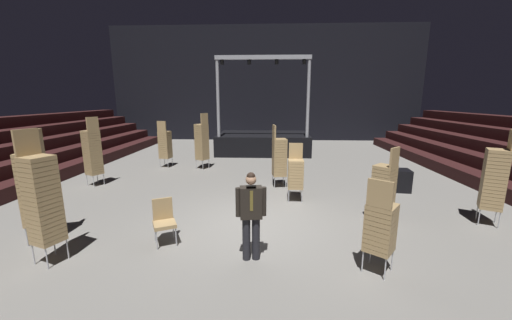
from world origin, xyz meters
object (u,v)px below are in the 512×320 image
at_px(chair_stack_aisle_right, 34,187).
at_px(chair_stack_rear_right, 202,141).
at_px(stage_riser, 263,142).
at_px(equipment_road_case, 395,180).
at_px(chair_stack_mid_right, 384,185).
at_px(man_with_tie, 251,211).
at_px(chair_stack_mid_centre, 165,144).
at_px(chair_stack_front_left, 380,226).
at_px(chair_stack_aisle_left, 296,173).
at_px(chair_stack_mid_left, 279,156).
at_px(loose_chair_near_man, 164,219).
at_px(chair_stack_rear_centre, 494,178).
at_px(chair_stack_front_right, 42,199).
at_px(chair_stack_rear_left, 92,152).

bearing_deg(chair_stack_aisle_right, chair_stack_rear_right, -35.63).
bearing_deg(stage_riser, equipment_road_case, -56.94).
relative_size(chair_stack_mid_right, chair_stack_aisle_right, 0.79).
bearing_deg(man_with_tie, chair_stack_mid_centre, -68.11).
bearing_deg(stage_riser, chair_stack_mid_centre, -137.39).
height_order(chair_stack_front_left, equipment_road_case, chair_stack_front_left).
height_order(chair_stack_mid_right, chair_stack_aisle_left, chair_stack_mid_right).
distance_m(chair_stack_mid_left, loose_chair_near_man, 4.88).
bearing_deg(chair_stack_mid_left, chair_stack_front_left, 7.53).
relative_size(chair_stack_rear_right, equipment_road_case, 2.66).
relative_size(man_with_tie, chair_stack_rear_centre, 0.74).
bearing_deg(chair_stack_mid_right, chair_stack_mid_centre, 98.59).
distance_m(chair_stack_mid_left, chair_stack_rear_centre, 5.73).
bearing_deg(chair_stack_front_right, chair_stack_aisle_left, 146.92).
relative_size(chair_stack_front_left, chair_stack_mid_right, 0.91).
bearing_deg(chair_stack_front_right, man_with_tie, 114.34).
xyz_separation_m(stage_riser, chair_stack_mid_right, (3.17, -9.48, 0.34)).
height_order(chair_stack_front_right, chair_stack_aisle_right, chair_stack_front_right).
distance_m(chair_stack_front_left, chair_stack_mid_left, 5.27).
distance_m(chair_stack_mid_centre, chair_stack_aisle_left, 6.82).
xyz_separation_m(stage_riser, chair_stack_front_right, (-3.68, -11.67, 0.63)).
relative_size(chair_stack_rear_left, chair_stack_aisle_right, 1.00).
bearing_deg(loose_chair_near_man, chair_stack_mid_right, 168.60).
distance_m(chair_stack_front_left, chair_stack_mid_right, 2.40).
bearing_deg(chair_stack_aisle_right, chair_stack_mid_right, -99.26).
height_order(chair_stack_front_left, chair_stack_mid_centre, chair_stack_mid_centre).
bearing_deg(man_with_tie, chair_stack_front_left, 164.28).
height_order(chair_stack_front_left, loose_chair_near_man, chair_stack_front_left).
bearing_deg(chair_stack_rear_left, chair_stack_mid_centre, -0.04).
bearing_deg(chair_stack_aisle_left, stage_riser, -80.54).
bearing_deg(chair_stack_aisle_left, chair_stack_front_left, 108.80).
bearing_deg(loose_chair_near_man, chair_stack_rear_centre, 163.22).
distance_m(chair_stack_front_left, chair_stack_rear_left, 9.40).
bearing_deg(chair_stack_mid_left, man_with_tie, -17.80).
bearing_deg(chair_stack_mid_right, chair_stack_rear_right, 92.38).
relative_size(chair_stack_mid_centre, chair_stack_rear_centre, 0.89).
xyz_separation_m(chair_stack_mid_left, chair_stack_mid_centre, (-4.93, 2.80, -0.04)).
bearing_deg(chair_stack_rear_right, chair_stack_mid_centre, 112.88).
relative_size(chair_stack_front_right, chair_stack_aisle_left, 1.45).
bearing_deg(chair_stack_front_right, chair_stack_rear_left, -136.91).
bearing_deg(chair_stack_front_right, stage_riser, -177.23).
bearing_deg(stage_riser, chair_stack_rear_centre, -59.24).
bearing_deg(chair_stack_mid_centre, chair_stack_aisle_right, -81.31).
bearing_deg(chair_stack_mid_centre, chair_stack_front_right, -75.33).
relative_size(chair_stack_front_right, loose_chair_near_man, 2.62).
bearing_deg(chair_stack_rear_centre, equipment_road_case, 51.31).
distance_m(chair_stack_mid_centre, chair_stack_rear_right, 1.72).
bearing_deg(stage_riser, chair_stack_mid_right, -71.54).
xyz_separation_m(equipment_road_case, loose_chair_near_man, (-6.33, -3.90, 0.17)).
bearing_deg(chair_stack_aisle_right, equipment_road_case, -85.94).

